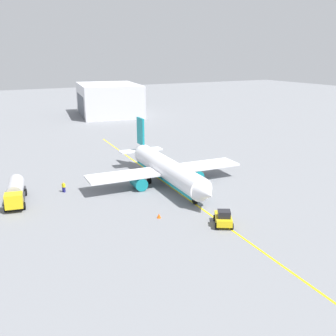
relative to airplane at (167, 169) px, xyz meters
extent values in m
plane|color=slate|center=(0.50, -0.03, -2.61)|extent=(400.00, 400.00, 0.00)
cylinder|color=white|center=(0.50, -0.03, 0.18)|extent=(23.16, 5.04, 3.58)
cube|color=teal|center=(0.50, -0.03, -0.81)|extent=(21.85, 4.32, 1.00)
cone|color=white|center=(13.24, -0.85, 0.18)|extent=(3.41, 3.63, 3.43)
cone|color=white|center=(-12.88, 0.83, 0.54)|extent=(4.65, 3.32, 3.04)
cube|color=teal|center=(-12.24, 0.79, 4.37)|extent=(3.22, 0.56, 5.20)
cube|color=white|center=(-12.24, 0.79, 0.58)|extent=(2.93, 8.54, 0.24)
cube|color=white|center=(-0.50, 0.03, -0.27)|extent=(6.52, 27.17, 0.36)
cylinder|color=teal|center=(0.63, 5.17, -1.52)|extent=(3.33, 2.30, 2.10)
cylinder|color=teal|center=(-0.04, -5.21, -1.52)|extent=(3.33, 2.30, 2.10)
cylinder|color=#4C4C51|center=(10.05, -0.65, -1.48)|extent=(0.24, 0.24, 1.17)
cylinder|color=black|center=(10.05, -0.65, -2.06)|extent=(1.12, 0.47, 1.10)
cylinder|color=#4C4C51|center=(-1.33, 2.69, -1.48)|extent=(0.24, 0.24, 1.17)
cylinder|color=black|center=(-1.33, 2.69, -2.06)|extent=(1.12, 0.47, 1.10)
cylinder|color=#4C4C51|center=(-1.67, -2.50, -1.48)|extent=(0.24, 0.24, 1.17)
cylinder|color=black|center=(-1.67, -2.50, -2.06)|extent=(1.12, 0.47, 1.10)
cube|color=#2D2D33|center=(-3.66, -23.77, -1.91)|extent=(9.48, 4.18, 0.30)
cube|color=yellow|center=(0.45, -24.56, -0.96)|extent=(2.42, 2.73, 2.00)
cube|color=black|center=(1.33, -24.73, -0.56)|extent=(0.53, 1.99, 0.90)
cylinder|color=silver|center=(-4.25, -23.66, -0.61)|extent=(6.69, 3.46, 2.30)
cylinder|color=black|center=(0.29, -23.26, -2.06)|extent=(1.15, 0.55, 1.10)
cylinder|color=black|center=(-0.18, -25.71, -2.06)|extent=(1.15, 0.55, 1.10)
cylinder|color=black|center=(-5.62, -22.12, -2.06)|extent=(1.15, 0.55, 1.10)
cylinder|color=black|center=(-6.09, -24.58, -2.06)|extent=(1.15, 0.55, 1.10)
cube|color=yellow|center=(18.06, -1.32, -1.76)|extent=(4.12, 3.54, 0.90)
cube|color=black|center=(18.50, -1.57, -0.86)|extent=(2.02, 2.09, 0.90)
cylinder|color=black|center=(16.44, -1.53, -2.21)|extent=(0.84, 0.66, 0.80)
cylinder|color=black|center=(17.45, 0.20, -2.21)|extent=(0.84, 0.66, 0.80)
cylinder|color=black|center=(18.68, -2.84, -2.21)|extent=(0.84, 0.66, 0.80)
cylinder|color=black|center=(19.69, -1.11, -2.21)|extent=(0.84, 0.66, 0.80)
cube|color=navy|center=(-4.32, -16.47, -2.18)|extent=(0.52, 0.45, 0.85)
cube|color=yellow|center=(-4.32, -16.47, -1.46)|extent=(0.61, 0.52, 0.60)
sphere|color=tan|center=(-4.32, -16.47, -1.02)|extent=(0.24, 0.24, 0.24)
cone|color=#F2590F|center=(12.11, -7.67, -2.29)|extent=(0.57, 0.57, 0.64)
cube|color=silver|center=(-78.54, 18.40, 2.88)|extent=(30.58, 24.45, 10.99)
cube|color=#4C515B|center=(-80.29, 8.52, 1.24)|extent=(19.00, 3.51, 7.25)
cube|color=yellow|center=(0.50, -0.03, -2.60)|extent=(80.98, 5.51, 0.01)
camera|label=1|loc=(55.98, -29.84, 18.92)|focal=41.96mm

